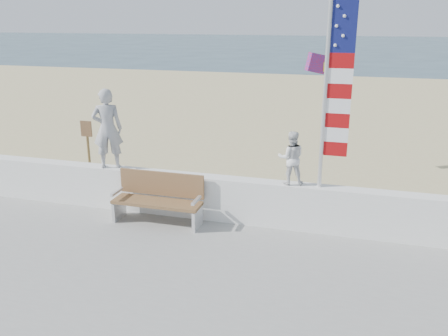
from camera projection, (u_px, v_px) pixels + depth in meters
The scene contains 9 objects.
ground at pixel (183, 274), 8.00m from camera, with size 220.00×220.00×0.00m, color #284451.
sand at pixel (276, 143), 16.23m from camera, with size 90.00×40.00×0.08m, color #C6B984.
seawall at pixel (217, 198), 9.64m from camera, with size 30.00×0.35×0.90m, color white.
adult at pixel (107, 129), 9.87m from camera, with size 0.61×0.40×1.68m, color #A1A2A7.
child at pixel (291, 158), 8.96m from camera, with size 0.50×0.39×1.04m, color silver.
bench at pixel (159, 198), 9.49m from camera, with size 1.80×0.57×1.00m.
flag at pixel (333, 85), 8.36m from camera, with size 0.50×0.08×3.50m.
parafoil_kite at pixel (324, 65), 12.18m from camera, with size 0.92×0.64×0.63m.
sign at pixel (88, 143), 12.63m from camera, with size 0.32×0.07×1.46m.
Camera 1 is at (2.60, -6.61, 4.14)m, focal length 38.00 mm.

